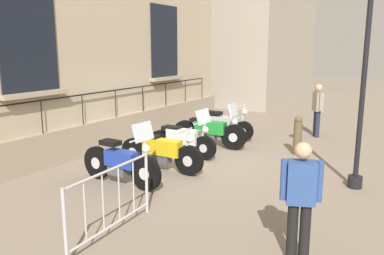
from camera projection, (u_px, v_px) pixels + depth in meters
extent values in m
plane|color=gray|center=(189.00, 158.00, 10.05)|extent=(60.00, 60.00, 0.00)
cube|color=gray|center=(116.00, 132.00, 11.18)|extent=(0.20, 11.83, 0.84)
cube|color=black|center=(165.00, 41.00, 12.90)|extent=(0.06, 1.46, 2.30)
cube|color=tan|center=(167.00, 78.00, 13.10)|extent=(0.24, 1.66, 0.10)
cube|color=black|center=(28.00, 39.00, 8.51)|extent=(0.06, 1.46, 2.30)
cube|color=tan|center=(35.00, 94.00, 8.71)|extent=(0.24, 1.66, 0.10)
cube|color=black|center=(115.00, 90.00, 10.93)|extent=(0.03, 9.94, 0.03)
cylinder|color=black|center=(42.00, 117.00, 8.91)|extent=(0.02, 0.02, 0.76)
cylinder|color=black|center=(83.00, 110.00, 9.95)|extent=(0.02, 0.02, 0.76)
cylinder|color=black|center=(116.00, 104.00, 11.00)|extent=(0.02, 0.02, 0.76)
cylinder|color=black|center=(143.00, 99.00, 12.05)|extent=(0.02, 0.02, 0.76)
cylinder|color=black|center=(166.00, 95.00, 13.10)|extent=(0.02, 0.02, 0.76)
cylinder|color=black|center=(185.00, 91.00, 14.15)|extent=(0.02, 0.02, 0.76)
cylinder|color=black|center=(202.00, 88.00, 15.19)|extent=(0.02, 0.02, 0.76)
cylinder|color=black|center=(146.00, 173.00, 7.70)|extent=(0.71, 0.13, 0.71)
cylinder|color=silver|center=(146.00, 173.00, 7.70)|extent=(0.25, 0.13, 0.25)
cylinder|color=black|center=(97.00, 163.00, 8.41)|extent=(0.71, 0.13, 0.71)
cylinder|color=silver|center=(97.00, 163.00, 8.41)|extent=(0.25, 0.13, 0.25)
cube|color=#1E389E|center=(122.00, 159.00, 7.99)|extent=(0.75, 0.32, 0.32)
cube|color=#4C4C51|center=(119.00, 169.00, 8.09)|extent=(0.45, 0.25, 0.25)
cube|color=black|center=(110.00, 143.00, 8.09)|extent=(0.43, 0.28, 0.10)
cylinder|color=silver|center=(143.00, 156.00, 7.65)|extent=(0.16, 0.07, 0.69)
cylinder|color=silver|center=(141.00, 139.00, 7.61)|extent=(0.07, 0.64, 0.04)
sphere|color=white|center=(146.00, 149.00, 7.59)|extent=(0.16, 0.16, 0.16)
cylinder|color=silver|center=(120.00, 172.00, 8.32)|extent=(0.67, 0.11, 0.08)
cube|color=silver|center=(143.00, 132.00, 7.55)|extent=(0.15, 0.53, 0.36)
cylinder|color=black|center=(189.00, 160.00, 8.64)|extent=(0.67, 0.15, 0.66)
cylinder|color=silver|center=(189.00, 160.00, 8.64)|extent=(0.24, 0.16, 0.23)
cylinder|color=black|center=(134.00, 152.00, 9.36)|extent=(0.67, 0.15, 0.66)
cylinder|color=silver|center=(134.00, 152.00, 9.36)|extent=(0.24, 0.16, 0.23)
cube|color=gold|center=(162.00, 147.00, 8.93)|extent=(0.95, 0.29, 0.36)
cube|color=#4C4C51|center=(159.00, 157.00, 9.03)|extent=(0.57, 0.23, 0.23)
cube|color=black|center=(148.00, 137.00, 9.08)|extent=(0.53, 0.25, 0.10)
cylinder|color=silver|center=(187.00, 146.00, 8.60)|extent=(0.16, 0.06, 0.67)
cylinder|color=silver|center=(185.00, 131.00, 8.56)|extent=(0.05, 0.59, 0.04)
sphere|color=white|center=(190.00, 139.00, 8.54)|extent=(0.16, 0.16, 0.16)
cylinder|color=silver|center=(156.00, 159.00, 9.27)|extent=(0.85, 0.10, 0.08)
cylinder|color=black|center=(205.00, 148.00, 9.83)|extent=(0.61, 0.14, 0.61)
cylinder|color=silver|center=(205.00, 148.00, 9.83)|extent=(0.21, 0.16, 0.21)
cylinder|color=black|center=(160.00, 141.00, 10.51)|extent=(0.61, 0.14, 0.61)
cylinder|color=silver|center=(160.00, 141.00, 10.51)|extent=(0.21, 0.16, 0.21)
cube|color=silver|center=(183.00, 136.00, 10.10)|extent=(0.87, 0.33, 0.36)
cube|color=#4C4C51|center=(180.00, 145.00, 10.20)|extent=(0.52, 0.26, 0.21)
cube|color=black|center=(172.00, 128.00, 10.25)|extent=(0.49, 0.30, 0.10)
cylinder|color=silver|center=(203.00, 135.00, 9.79)|extent=(0.16, 0.06, 0.65)
cylinder|color=silver|center=(201.00, 122.00, 9.76)|extent=(0.04, 0.72, 0.04)
sphere|color=white|center=(205.00, 130.00, 9.73)|extent=(0.16, 0.16, 0.16)
cylinder|color=silver|center=(179.00, 147.00, 10.46)|extent=(0.78, 0.08, 0.08)
cube|color=silver|center=(203.00, 117.00, 9.70)|extent=(0.13, 0.59, 0.36)
cylinder|color=black|center=(234.00, 137.00, 10.80)|extent=(0.71, 0.21, 0.70)
cylinder|color=silver|center=(234.00, 137.00, 10.80)|extent=(0.26, 0.18, 0.24)
cylinder|color=black|center=(185.00, 132.00, 11.41)|extent=(0.71, 0.21, 0.70)
cylinder|color=silver|center=(185.00, 132.00, 11.41)|extent=(0.26, 0.18, 0.24)
cube|color=#1E842D|center=(211.00, 127.00, 11.04)|extent=(0.90, 0.38, 0.34)
cube|color=#4C4C51|center=(207.00, 136.00, 11.13)|extent=(0.54, 0.29, 0.24)
cube|color=black|center=(199.00, 120.00, 11.15)|extent=(0.51, 0.31, 0.10)
cylinder|color=silver|center=(232.00, 126.00, 10.76)|extent=(0.16, 0.08, 0.62)
cylinder|color=silver|center=(231.00, 115.00, 10.72)|extent=(0.10, 0.65, 0.04)
sphere|color=white|center=(235.00, 122.00, 10.71)|extent=(0.16, 0.16, 0.16)
cylinder|color=silver|center=(204.00, 138.00, 11.37)|extent=(0.79, 0.16, 0.08)
cube|color=silver|center=(233.00, 110.00, 10.67)|extent=(0.18, 0.54, 0.36)
cylinder|color=black|center=(244.00, 131.00, 11.80)|extent=(0.60, 0.14, 0.60)
cylinder|color=silver|center=(244.00, 131.00, 11.80)|extent=(0.21, 0.15, 0.21)
cylinder|color=black|center=(203.00, 126.00, 12.52)|extent=(0.60, 0.14, 0.60)
cylinder|color=silver|center=(203.00, 126.00, 12.52)|extent=(0.21, 0.15, 0.21)
cube|color=#B2B2BC|center=(224.00, 122.00, 12.09)|extent=(0.98, 0.34, 0.35)
cube|color=#4C4C51|center=(221.00, 129.00, 12.19)|extent=(0.59, 0.27, 0.21)
cube|color=black|center=(213.00, 113.00, 12.24)|extent=(0.55, 0.30, 0.10)
cylinder|color=silver|center=(242.00, 119.00, 11.75)|extent=(0.16, 0.06, 0.77)
cylinder|color=silver|center=(241.00, 106.00, 11.70)|extent=(0.04, 0.72, 0.04)
sphere|color=white|center=(245.00, 112.00, 11.68)|extent=(0.16, 0.16, 0.16)
cylinder|color=silver|center=(218.00, 131.00, 12.46)|extent=(0.88, 0.09, 0.08)
cylinder|color=black|center=(355.00, 182.00, 7.91)|extent=(0.28, 0.28, 0.24)
cylinder|color=black|center=(363.00, 86.00, 7.52)|extent=(0.10, 0.10, 4.10)
cylinder|color=#B7B7BF|center=(65.00, 227.00, 5.02)|extent=(0.05, 0.05, 1.05)
cylinder|color=#B7B7BF|center=(147.00, 183.00, 6.65)|extent=(0.05, 0.05, 1.05)
cylinder|color=#B7B7BF|center=(110.00, 170.00, 5.74)|extent=(0.15, 1.87, 0.04)
cylinder|color=#B7B7BF|center=(112.00, 225.00, 5.91)|extent=(0.15, 1.87, 0.04)
cylinder|color=#B7B7BF|center=(85.00, 211.00, 5.33)|extent=(0.02, 0.02, 0.87)
cylinder|color=#B7B7BF|center=(103.00, 201.00, 5.66)|extent=(0.02, 0.02, 0.87)
cylinder|color=#B7B7BF|center=(119.00, 193.00, 5.99)|extent=(0.02, 0.02, 0.87)
cylinder|color=#B7B7BF|center=(133.00, 185.00, 6.31)|extent=(0.02, 0.02, 0.87)
cylinder|color=brown|center=(297.00, 138.00, 10.28)|extent=(0.22, 0.22, 0.89)
sphere|color=brown|center=(299.00, 120.00, 10.18)|extent=(0.20, 0.20, 0.20)
cylinder|color=#23283D|center=(317.00, 124.00, 12.26)|extent=(0.14, 0.14, 0.82)
cylinder|color=#23283D|center=(315.00, 123.00, 12.42)|extent=(0.14, 0.14, 0.82)
cube|color=gray|center=(318.00, 102.00, 12.20)|extent=(0.39, 0.42, 0.58)
sphere|color=tan|center=(319.00, 88.00, 12.11)|extent=(0.22, 0.22, 0.22)
cylinder|color=gray|center=(321.00, 102.00, 11.98)|extent=(0.09, 0.09, 0.55)
cylinder|color=gray|center=(315.00, 100.00, 12.41)|extent=(0.09, 0.09, 0.55)
cylinder|color=black|center=(305.00, 233.00, 5.14)|extent=(0.14, 0.14, 0.80)
cylinder|color=black|center=(292.00, 232.00, 5.16)|extent=(0.14, 0.14, 0.80)
cube|color=#2D4C8C|center=(301.00, 183.00, 5.01)|extent=(0.42, 0.33, 0.57)
sphere|color=tan|center=(303.00, 151.00, 4.93)|extent=(0.22, 0.22, 0.22)
cylinder|color=#2D4C8C|center=(319.00, 181.00, 4.97)|extent=(0.09, 0.09, 0.54)
cylinder|color=#2D4C8C|center=(284.00, 180.00, 5.04)|extent=(0.09, 0.09, 0.54)
cube|color=#9E9384|center=(247.00, 8.00, 20.67)|extent=(5.32, 7.80, 9.52)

